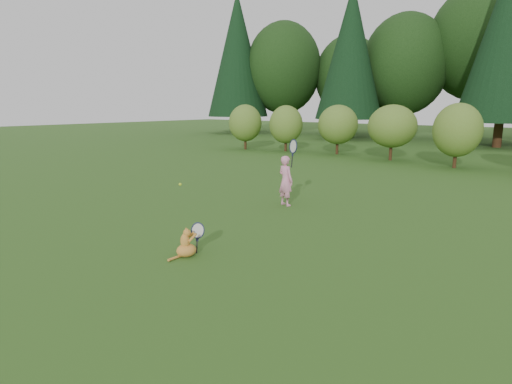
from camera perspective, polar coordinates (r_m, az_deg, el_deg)
The scene contains 6 objects.
ground at distance 8.67m, azimuth -4.35°, elevation -5.20°, with size 100.00×100.00×0.00m, color #234B15.
shrub_row at distance 19.92m, azimuth 22.16°, elevation 7.54°, with size 28.00×3.00×2.80m, color #5B6E22, non-canonical shape.
woodland_backdrop at distance 30.03m, azimuth 28.95°, elevation 19.75°, with size 48.00×10.00×15.00m, color black, non-canonical shape.
child at distance 10.71m, azimuth 4.01°, elevation 1.66°, with size 0.73×0.46×1.89m.
cat at distance 7.28m, azimuth -9.24°, elevation -6.53°, with size 0.47×0.73×0.66m.
tennis_ball at distance 9.34m, azimuth -10.08°, elevation 1.02°, with size 0.06×0.06×0.06m.
Camera 1 is at (5.67, -6.06, 2.49)m, focal length 30.00 mm.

